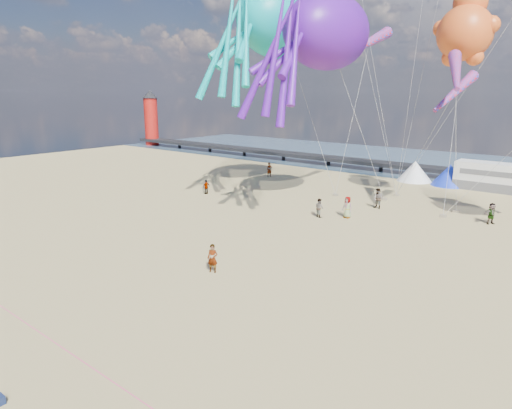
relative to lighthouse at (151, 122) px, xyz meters
name	(u,v)px	position (x,y,z in m)	size (l,w,h in m)	color
ground	(156,305)	(56.00, -44.00, -4.50)	(120.00, 120.00, 0.00)	tan
water	(467,167)	(56.00, 11.00, -4.48)	(120.00, 120.00, 0.00)	#334C61
pier	(263,151)	(28.00, 0.00, -3.50)	(60.00, 3.00, 0.50)	black
lighthouse	(151,122)	(0.00, 0.00, 0.00)	(2.60, 2.60, 9.00)	#A5140F
motorhome_0	(489,176)	(62.00, -4.00, -3.00)	(6.60, 2.50, 3.00)	silver
tent_white	(415,171)	(54.00, -4.00, -3.30)	(4.00, 4.00, 2.40)	white
tent_blue	(450,175)	(58.00, -4.00, -3.30)	(4.00, 4.00, 2.40)	#1933CC
rope_line	(61,347)	(56.00, -49.00, -4.48)	(0.03, 0.03, 34.00)	#F2338C
standing_person	(213,258)	(55.18, -39.14, -3.64)	(0.63, 0.41, 1.72)	tan
beachgoer_1	(319,208)	(53.63, -24.73, -3.70)	(0.78, 0.51, 1.60)	#7F6659
beachgoer_3	(206,187)	(39.87, -24.50, -3.76)	(0.96, 0.55, 1.49)	#7F6659
beachgoer_4	(492,213)	(65.44, -17.77, -3.63)	(1.01, 0.42, 1.73)	#7F6659
beachgoer_5	(269,170)	(39.01, -12.68, -3.60)	(1.67, 0.53, 1.80)	#7F6659
beachgoer_6	(347,207)	(55.59, -23.43, -3.59)	(0.67, 0.44, 1.82)	#7F6659
beachgoer_7	(378,199)	(56.27, -18.95, -3.57)	(0.91, 0.59, 1.87)	#7F6659
sandbag_a	(335,195)	(50.74, -16.87, -4.39)	(0.50, 0.35, 0.22)	gray
sandbag_b	(384,199)	(55.37, -15.49, -4.39)	(0.50, 0.35, 0.22)	gray
sandbag_c	(443,216)	(61.84, -18.16, -4.39)	(0.50, 0.35, 0.22)	gray
sandbag_d	(456,211)	(62.22, -15.83, -4.39)	(0.50, 0.35, 0.22)	gray
sandbag_e	(396,195)	(55.55, -12.96, -4.39)	(0.50, 0.35, 0.22)	gray
kite_octopus_teal	(281,22)	(45.72, -19.82, 12.30)	(5.06, 11.82, 13.51)	#08A7A7
kite_octopus_purple	(327,32)	(52.49, -22.59, 10.62)	(4.80, 11.21, 12.81)	#50119A
kite_teddy_orange	(465,33)	(61.26, -15.38, 10.53)	(5.41, 5.09, 7.64)	orange
windsock_left	(369,42)	(53.06, -15.90, 10.28)	(1.10, 6.48, 6.48)	red
windsock_mid	(456,71)	(62.29, -20.24, 7.33)	(1.00, 6.20, 6.20)	red
windsock_right	(455,93)	(61.97, -18.90, 5.79)	(0.90, 5.67, 5.67)	red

